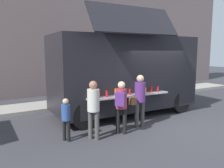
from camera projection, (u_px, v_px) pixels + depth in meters
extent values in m
plane|color=#38383D|center=(172.00, 122.00, 7.92)|extent=(60.00, 60.00, 0.00)
cube|color=#9E998E|center=(7.00, 111.00, 9.23)|extent=(28.00, 1.60, 0.15)
cube|color=slate|center=(13.00, 30.00, 12.53)|extent=(32.00, 2.40, 7.39)
cube|color=black|center=(124.00, 72.00, 8.90)|extent=(5.68, 2.54, 2.75)
cube|color=black|center=(134.00, 19.00, 7.10)|extent=(3.10, 0.89, 0.97)
cube|color=black|center=(127.00, 65.00, 7.66)|extent=(2.92, 0.24, 1.24)
cube|color=#B7B7BC|center=(130.00, 95.00, 7.61)|extent=(3.08, 0.50, 0.05)
cylinder|color=red|center=(99.00, 94.00, 7.05)|extent=(0.08, 0.08, 0.25)
cylinder|color=red|center=(107.00, 94.00, 7.16)|extent=(0.08, 0.08, 0.21)
cylinder|color=orange|center=(116.00, 92.00, 7.30)|extent=(0.07, 0.07, 0.26)
cylinder|color=silver|center=(123.00, 92.00, 7.45)|extent=(0.08, 0.08, 0.24)
cylinder|color=red|center=(130.00, 92.00, 7.59)|extent=(0.07, 0.07, 0.19)
cylinder|color=green|center=(136.00, 91.00, 7.74)|extent=(0.06, 0.06, 0.18)
cylinder|color=orange|center=(145.00, 90.00, 7.83)|extent=(0.07, 0.07, 0.21)
cylinder|color=red|center=(151.00, 89.00, 8.01)|extent=(0.08, 0.08, 0.23)
cylinder|color=red|center=(158.00, 89.00, 8.10)|extent=(0.07, 0.07, 0.20)
cube|color=black|center=(176.00, 58.00, 10.15)|extent=(0.17, 1.93, 1.21)
cylinder|color=black|center=(150.00, 94.00, 10.93)|extent=(0.90, 0.28, 0.90)
cylinder|color=black|center=(180.00, 101.00, 9.22)|extent=(0.90, 0.28, 0.90)
cylinder|color=black|center=(66.00, 103.00, 8.92)|extent=(0.90, 0.28, 0.90)
cylinder|color=black|center=(85.00, 115.00, 7.22)|extent=(0.90, 0.28, 0.90)
cylinder|color=#2E6338|center=(156.00, 87.00, 13.04)|extent=(0.60, 0.60, 0.88)
cylinder|color=#494544|center=(137.00, 115.00, 7.38)|extent=(0.13, 0.13, 0.84)
cylinder|color=#494544|center=(142.00, 114.00, 7.49)|extent=(0.13, 0.13, 0.84)
cylinder|color=#5B2C79|center=(140.00, 92.00, 7.33)|extent=(0.35, 0.35, 0.64)
sphere|color=#D4AE85|center=(140.00, 79.00, 7.27)|extent=(0.24, 0.24, 0.24)
cube|color=brown|center=(133.00, 101.00, 7.24)|extent=(0.21, 0.15, 0.25)
cylinder|color=black|center=(118.00, 121.00, 6.82)|extent=(0.12, 0.12, 0.78)
cylinder|color=black|center=(125.00, 121.00, 6.77)|extent=(0.12, 0.12, 0.78)
cylinder|color=#AA3543|center=(121.00, 99.00, 6.70)|extent=(0.33, 0.33, 0.59)
sphere|color=beige|center=(121.00, 85.00, 6.64)|extent=(0.22, 0.22, 0.22)
cube|color=#592C80|center=(120.00, 99.00, 6.45)|extent=(0.31, 0.31, 0.38)
cylinder|color=#484744|center=(90.00, 125.00, 6.40)|extent=(0.13, 0.13, 0.82)
cylinder|color=#484744|center=(97.00, 126.00, 6.29)|extent=(0.13, 0.13, 0.82)
cylinder|color=beige|center=(93.00, 100.00, 6.25)|extent=(0.34, 0.34, 0.62)
sphere|color=#A26B54|center=(93.00, 85.00, 6.19)|extent=(0.23, 0.23, 0.23)
cylinder|color=black|center=(64.00, 130.00, 6.29)|extent=(0.09, 0.09, 0.59)
cylinder|color=black|center=(69.00, 131.00, 6.21)|extent=(0.09, 0.09, 0.59)
cylinder|color=#2D4C8E|center=(66.00, 112.00, 6.18)|extent=(0.24, 0.24, 0.45)
sphere|color=#D6AD7E|center=(66.00, 101.00, 6.13)|extent=(0.17, 0.17, 0.17)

